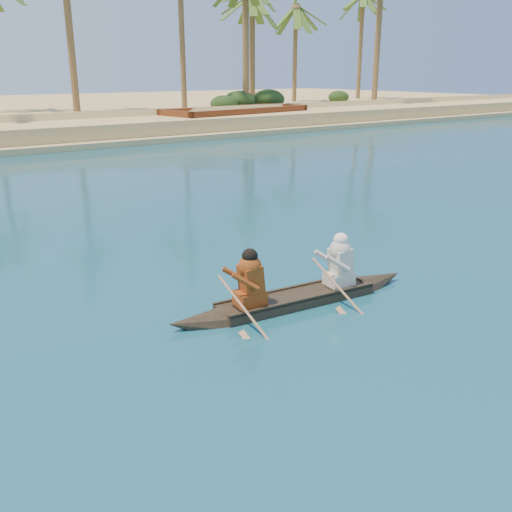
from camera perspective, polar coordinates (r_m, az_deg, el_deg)
canoe at (r=11.45m, az=4.06°, el=-3.39°), size 5.56×1.32×1.52m
barge_right at (r=46.41m, az=-1.95°, el=13.40°), size 12.66×5.69×2.04m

